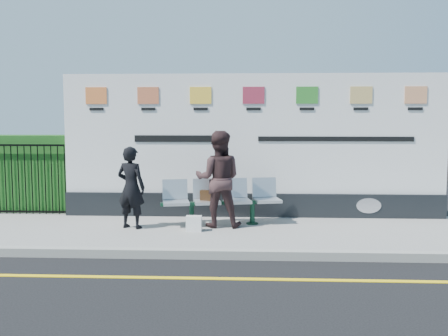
% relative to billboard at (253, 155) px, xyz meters
% --- Properties ---
extents(ground, '(80.00, 80.00, 0.00)m').
position_rel_billboard_xyz_m(ground, '(-0.50, -3.85, -1.42)').
color(ground, black).
extents(pavement, '(14.00, 3.00, 0.12)m').
position_rel_billboard_xyz_m(pavement, '(-0.50, -1.35, -1.36)').
color(pavement, gray).
rests_on(pavement, ground).
extents(kerb, '(14.00, 0.18, 0.14)m').
position_rel_billboard_xyz_m(kerb, '(-0.50, -2.85, -1.35)').
color(kerb, gray).
rests_on(kerb, ground).
extents(yellow_line, '(14.00, 0.10, 0.01)m').
position_rel_billboard_xyz_m(yellow_line, '(-0.50, -3.85, -1.42)').
color(yellow_line, yellow).
rests_on(yellow_line, ground).
extents(billboard, '(8.00, 0.30, 3.00)m').
position_rel_billboard_xyz_m(billboard, '(0.00, 0.00, 0.00)').
color(billboard, black).
rests_on(billboard, pavement).
extents(hedge, '(2.35, 0.70, 1.70)m').
position_rel_billboard_xyz_m(hedge, '(-5.08, 0.45, -0.45)').
color(hedge, '#1B5219').
rests_on(hedge, pavement).
extents(railing, '(2.05, 0.06, 1.54)m').
position_rel_billboard_xyz_m(railing, '(-5.08, -0.00, -0.53)').
color(railing, black).
rests_on(railing, pavement).
extents(bench, '(2.36, 1.05, 0.49)m').
position_rel_billboard_xyz_m(bench, '(-0.61, -0.92, -1.05)').
color(bench, '#B3B7BC').
rests_on(bench, pavement).
extents(woman_left, '(0.65, 0.53, 1.55)m').
position_rel_billboard_xyz_m(woman_left, '(-2.31, -1.28, -0.52)').
color(woman_left, black).
rests_on(woman_left, pavement).
extents(woman_right, '(0.90, 0.70, 1.84)m').
position_rel_billboard_xyz_m(woman_right, '(-0.67, -1.06, -0.38)').
color(woman_right, '#342223').
rests_on(woman_right, pavement).
extents(handbag_brown, '(0.27, 0.18, 0.20)m').
position_rel_billboard_xyz_m(handbag_brown, '(-0.90, -0.98, -0.71)').
color(handbag_brown, black).
rests_on(handbag_brown, bench).
extents(carrier_bag_white, '(0.28, 0.17, 0.28)m').
position_rel_billboard_xyz_m(carrier_bag_white, '(-1.10, -1.49, -1.16)').
color(carrier_bag_white, silver).
rests_on(carrier_bag_white, pavement).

